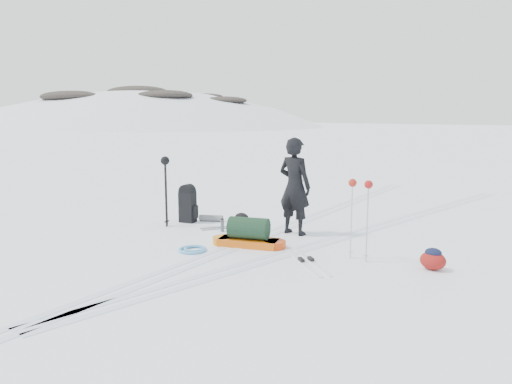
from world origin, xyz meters
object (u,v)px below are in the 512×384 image
Objects in this scene: pulk_sled at (249,235)px; ski_poles_black at (165,169)px; skier at (295,186)px; expedition_rucksack at (191,205)px.

ski_poles_black is at bearing 155.77° from pulk_sled.
skier is 2.63m from expedition_rucksack.
expedition_rucksack is (-2.51, -0.49, -0.59)m from skier.
skier is 1.34× the size of pulk_sled.
skier is 1.55m from pulk_sled.
skier is at bearing -1.53° from expedition_rucksack.
skier reaches higher than ski_poles_black.
pulk_sled is at bearing -1.72° from ski_poles_black.
skier is at bearing 26.13° from ski_poles_black.
skier is 2.86m from ski_poles_black.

